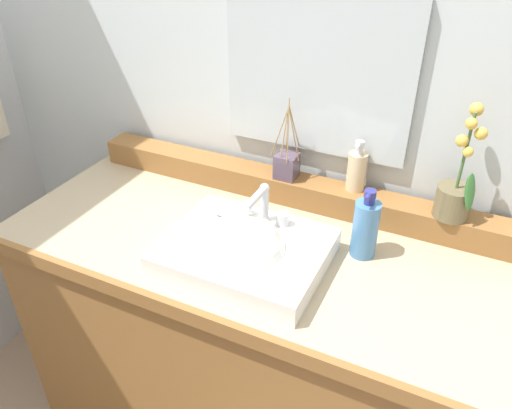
{
  "coord_description": "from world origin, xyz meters",
  "views": [
    {
      "loc": [
        0.46,
        -1.0,
        1.72
      ],
      "look_at": [
        0.0,
        -0.03,
        1.03
      ],
      "focal_mm": 34.93,
      "sensor_mm": 36.0,
      "label": 1
    }
  ],
  "objects_px": {
    "soap_bar": "(224,211)",
    "reed_diffuser": "(287,165)",
    "sink_basin": "(244,255)",
    "soap_dispenser": "(357,170)",
    "lotion_bottle": "(365,228)",
    "potted_plant": "(456,191)"
  },
  "relations": [
    {
      "from": "sink_basin",
      "to": "soap_bar",
      "type": "height_order",
      "value": "sink_basin"
    },
    {
      "from": "lotion_bottle",
      "to": "potted_plant",
      "type": "bearing_deg",
      "value": 40.13
    },
    {
      "from": "sink_basin",
      "to": "soap_bar",
      "type": "relative_size",
      "value": 5.85
    },
    {
      "from": "potted_plant",
      "to": "reed_diffuser",
      "type": "relative_size",
      "value": 1.24
    },
    {
      "from": "sink_basin",
      "to": "potted_plant",
      "type": "distance_m",
      "value": 0.58
    },
    {
      "from": "reed_diffuser",
      "to": "potted_plant",
      "type": "bearing_deg",
      "value": -0.96
    },
    {
      "from": "soap_bar",
      "to": "soap_dispenser",
      "type": "xyz_separation_m",
      "value": [
        0.29,
        0.26,
        0.07
      ]
    },
    {
      "from": "soap_dispenser",
      "to": "reed_diffuser",
      "type": "bearing_deg",
      "value": -174.3
    },
    {
      "from": "potted_plant",
      "to": "soap_dispenser",
      "type": "relative_size",
      "value": 2.04
    },
    {
      "from": "lotion_bottle",
      "to": "soap_bar",
      "type": "bearing_deg",
      "value": -169.01
    },
    {
      "from": "potted_plant",
      "to": "lotion_bottle",
      "type": "bearing_deg",
      "value": -139.87
    },
    {
      "from": "sink_basin",
      "to": "soap_dispenser",
      "type": "distance_m",
      "value": 0.42
    },
    {
      "from": "sink_basin",
      "to": "soap_dispenser",
      "type": "relative_size",
      "value": 2.68
    },
    {
      "from": "potted_plant",
      "to": "lotion_bottle",
      "type": "relative_size",
      "value": 1.59
    },
    {
      "from": "soap_dispenser",
      "to": "reed_diffuser",
      "type": "distance_m",
      "value": 0.21
    },
    {
      "from": "soap_dispenser",
      "to": "lotion_bottle",
      "type": "height_order",
      "value": "soap_dispenser"
    },
    {
      "from": "soap_bar",
      "to": "soap_dispenser",
      "type": "distance_m",
      "value": 0.4
    },
    {
      "from": "sink_basin",
      "to": "soap_bar",
      "type": "xyz_separation_m",
      "value": [
        -0.11,
        0.1,
        0.04
      ]
    },
    {
      "from": "sink_basin",
      "to": "reed_diffuser",
      "type": "xyz_separation_m",
      "value": [
        -0.03,
        0.34,
        0.09
      ]
    },
    {
      "from": "reed_diffuser",
      "to": "soap_bar",
      "type": "bearing_deg",
      "value": -109.58
    },
    {
      "from": "soap_dispenser",
      "to": "lotion_bottle",
      "type": "bearing_deg",
      "value": -66.23
    },
    {
      "from": "soap_bar",
      "to": "reed_diffuser",
      "type": "xyz_separation_m",
      "value": [
        0.09,
        0.24,
        0.05
      ]
    }
  ]
}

